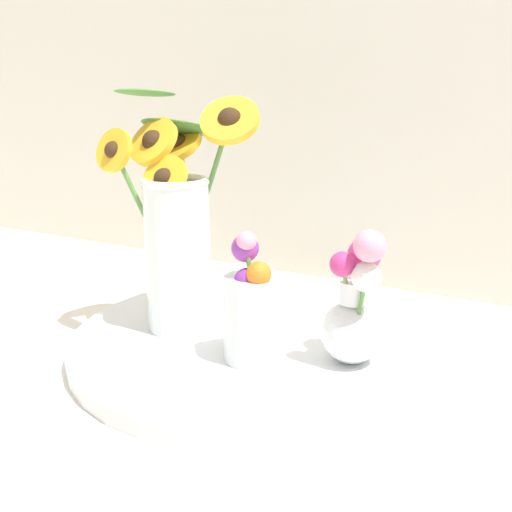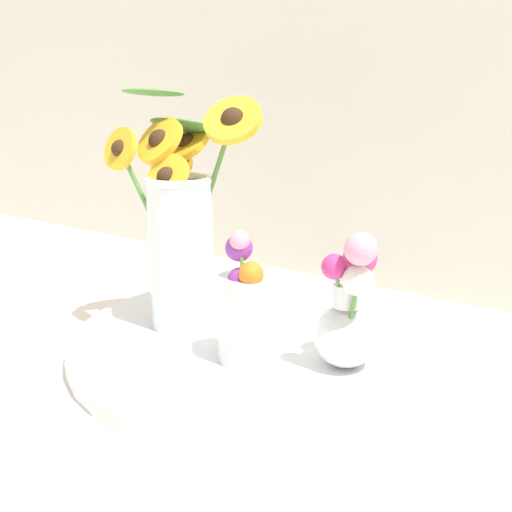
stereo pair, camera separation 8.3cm
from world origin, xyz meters
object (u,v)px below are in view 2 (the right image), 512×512
object	(u,v)px
mason_jar_sunflowers	(181,227)
serving_tray	(256,341)
vase_small_center	(247,310)
vase_bulb_right	(348,313)

from	to	relation	value
mason_jar_sunflowers	serving_tray	bearing A→B (deg)	11.61
mason_jar_sunflowers	vase_small_center	xyz separation A→B (m)	(0.15, -0.05, -0.08)
serving_tray	vase_small_center	size ratio (longest dim) A/B	3.06
mason_jar_sunflowers	vase_bulb_right	bearing A→B (deg)	0.77
mason_jar_sunflowers	vase_bulb_right	size ratio (longest dim) A/B	1.89
vase_small_center	vase_bulb_right	size ratio (longest dim) A/B	0.95
serving_tray	vase_bulb_right	distance (m)	0.18
serving_tray	vase_bulb_right	size ratio (longest dim) A/B	2.90
vase_small_center	vase_bulb_right	bearing A→B (deg)	23.44
serving_tray	vase_bulb_right	world-z (taller)	vase_bulb_right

